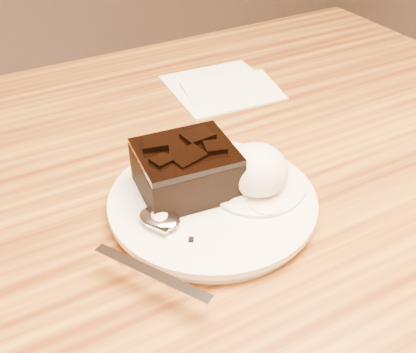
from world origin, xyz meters
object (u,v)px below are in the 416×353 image
spoon (160,220)px  plate (212,204)px  brownie (186,172)px  ice_cream_scoop (257,170)px  napkin (221,87)px

spoon → plate: bearing=-20.6°
brownie → spoon: bearing=-142.7°
plate → spoon: spoon is taller
ice_cream_scoop → spoon: (-0.12, -0.00, -0.02)m
napkin → plate: bearing=-122.0°
plate → spoon: size_ratio=1.24×
spoon → ice_cream_scoop: bearing=-28.7°
ice_cream_scoop → napkin: (0.11, 0.26, -0.04)m
brownie → ice_cream_scoop: bearing=-27.2°
brownie → napkin: bearing=52.0°
ice_cream_scoop → napkin: size_ratio=0.47×
ice_cream_scoop → spoon: 0.12m
plate → spoon: (-0.07, -0.01, 0.01)m
brownie → ice_cream_scoop: ice_cream_scoop is taller
plate → spoon: bearing=-170.5°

